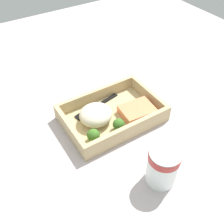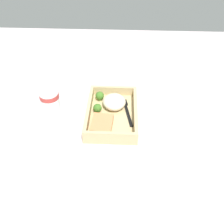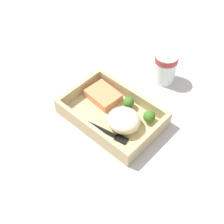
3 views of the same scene
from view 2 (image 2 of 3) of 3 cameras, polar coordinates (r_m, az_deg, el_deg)
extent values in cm
cube|color=#BEAFB2|center=(97.81, 0.00, -1.65)|extent=(160.00, 160.00, 2.00)
cube|color=tan|center=(96.75, 0.00, -0.95)|extent=(27.00, 18.23, 1.20)
cube|color=tan|center=(95.22, 5.12, 0.01)|extent=(27.00, 1.20, 3.72)
cube|color=tan|center=(95.83, -5.09, 0.32)|extent=(27.00, 1.20, 3.72)
cube|color=tan|center=(85.71, -0.41, -5.40)|extent=(1.20, 15.83, 3.72)
cube|color=tan|center=(105.32, 0.33, 4.69)|extent=(1.20, 15.83, 3.72)
cube|color=#EF8352|center=(91.01, -2.19, -2.68)|extent=(9.80, 7.82, 2.38)
ellipsoid|color=beige|center=(98.50, 0.49, 2.20)|extent=(9.13, 8.64, 4.83)
cylinder|color=#75A459|center=(97.36, -3.16, 0.21)|extent=(1.21, 1.21, 1.17)
sphere|color=#3B6B22|center=(96.42, -3.19, 0.87)|extent=(3.18, 3.18, 3.18)
cylinder|color=#85AF63|center=(103.15, -2.66, 2.89)|extent=(1.27, 1.27, 1.16)
sphere|color=#3D6C22|center=(102.25, -2.68, 3.55)|extent=(3.35, 3.35, 3.35)
cube|color=black|center=(95.90, 3.56, -0.84)|extent=(12.38, 3.46, 0.44)
cube|color=black|center=(101.84, 2.70, 2.06)|extent=(3.76, 2.81, 0.44)
cylinder|color=white|center=(98.39, -13.22, 1.84)|extent=(6.78, 6.78, 9.77)
cylinder|color=#B23833|center=(96.25, -13.54, 3.52)|extent=(6.98, 6.98, 1.76)
camera|label=1|loc=(1.13, -26.75, 30.95)|focal=42.00mm
camera|label=3|loc=(1.17, 28.18, 38.54)|focal=50.00mm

